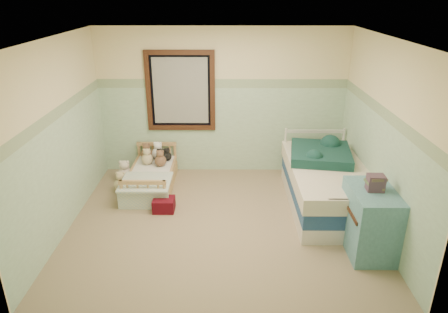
{
  "coord_description": "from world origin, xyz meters",
  "views": [
    {
      "loc": [
        0.07,
        -4.95,
        3.04
      ],
      "look_at": [
        0.04,
        0.35,
        0.85
      ],
      "focal_mm": 32.61,
      "sensor_mm": 36.0,
      "label": 1
    }
  ],
  "objects_px": {
    "toddler_bed_frame": "(152,183)",
    "plush_floor_cream": "(125,175)",
    "twin_bed_frame": "(324,199)",
    "plush_floor_tan": "(122,185)",
    "red_pillow": "(164,205)",
    "dresser": "(370,221)",
    "floor_book": "(162,204)"
  },
  "relations": [
    {
      "from": "toddler_bed_frame",
      "to": "plush_floor_cream",
      "type": "relative_size",
      "value": 5.36
    },
    {
      "from": "red_pillow",
      "to": "plush_floor_tan",
      "type": "bearing_deg",
      "value": 142.05
    },
    {
      "from": "twin_bed_frame",
      "to": "plush_floor_tan",
      "type": "bearing_deg",
      "value": 172.0
    },
    {
      "from": "plush_floor_tan",
      "to": "floor_book",
      "type": "bearing_deg",
      "value": -30.61
    },
    {
      "from": "plush_floor_tan",
      "to": "dresser",
      "type": "xyz_separation_m",
      "value": [
        3.44,
        -1.55,
        0.3
      ]
    },
    {
      "from": "twin_bed_frame",
      "to": "red_pillow",
      "type": "xyz_separation_m",
      "value": [
        -2.4,
        -0.15,
        -0.01
      ]
    },
    {
      "from": "plush_floor_tan",
      "to": "twin_bed_frame",
      "type": "relative_size",
      "value": 0.12
    },
    {
      "from": "plush_floor_cream",
      "to": "plush_floor_tan",
      "type": "xyz_separation_m",
      "value": [
        0.03,
        -0.38,
        -0.01
      ]
    },
    {
      "from": "plush_floor_tan",
      "to": "dresser",
      "type": "relative_size",
      "value": 0.29
    },
    {
      "from": "plush_floor_cream",
      "to": "twin_bed_frame",
      "type": "height_order",
      "value": "plush_floor_cream"
    },
    {
      "from": "twin_bed_frame",
      "to": "floor_book",
      "type": "distance_m",
      "value": 2.45
    },
    {
      "from": "plush_floor_cream",
      "to": "dresser",
      "type": "relative_size",
      "value": 0.31
    },
    {
      "from": "toddler_bed_frame",
      "to": "plush_floor_cream",
      "type": "xyz_separation_m",
      "value": [
        -0.49,
        0.23,
        0.04
      ]
    },
    {
      "from": "twin_bed_frame",
      "to": "floor_book",
      "type": "height_order",
      "value": "twin_bed_frame"
    },
    {
      "from": "twin_bed_frame",
      "to": "dresser",
      "type": "relative_size",
      "value": 2.47
    },
    {
      "from": "twin_bed_frame",
      "to": "floor_book",
      "type": "relative_size",
      "value": 7.75
    },
    {
      "from": "plush_floor_cream",
      "to": "twin_bed_frame",
      "type": "bearing_deg",
      "value": -14.43
    },
    {
      "from": "toddler_bed_frame",
      "to": "red_pillow",
      "type": "xyz_separation_m",
      "value": [
        0.31,
        -0.75,
        0.01
      ]
    },
    {
      "from": "floor_book",
      "to": "toddler_bed_frame",
      "type": "bearing_deg",
      "value": 146.43
    },
    {
      "from": "plush_floor_cream",
      "to": "floor_book",
      "type": "height_order",
      "value": "plush_floor_cream"
    },
    {
      "from": "plush_floor_tan",
      "to": "dresser",
      "type": "height_order",
      "value": "dresser"
    },
    {
      "from": "plush_floor_cream",
      "to": "toddler_bed_frame",
      "type": "bearing_deg",
      "value": -24.95
    },
    {
      "from": "plush_floor_cream",
      "to": "plush_floor_tan",
      "type": "distance_m",
      "value": 0.38
    },
    {
      "from": "twin_bed_frame",
      "to": "red_pillow",
      "type": "distance_m",
      "value": 2.4
    },
    {
      "from": "dresser",
      "to": "red_pillow",
      "type": "bearing_deg",
      "value": 160.43
    },
    {
      "from": "plush_floor_tan",
      "to": "dresser",
      "type": "bearing_deg",
      "value": -24.22
    },
    {
      "from": "plush_floor_tan",
      "to": "twin_bed_frame",
      "type": "distance_m",
      "value": 3.19
    },
    {
      "from": "floor_book",
      "to": "red_pillow",
      "type": "bearing_deg",
      "value": -40.5
    },
    {
      "from": "twin_bed_frame",
      "to": "red_pillow",
      "type": "relative_size",
      "value": 6.59
    },
    {
      "from": "plush_floor_cream",
      "to": "red_pillow",
      "type": "relative_size",
      "value": 0.83
    },
    {
      "from": "plush_floor_cream",
      "to": "red_pillow",
      "type": "bearing_deg",
      "value": -50.77
    },
    {
      "from": "toddler_bed_frame",
      "to": "plush_floor_cream",
      "type": "bearing_deg",
      "value": 155.05
    }
  ]
}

